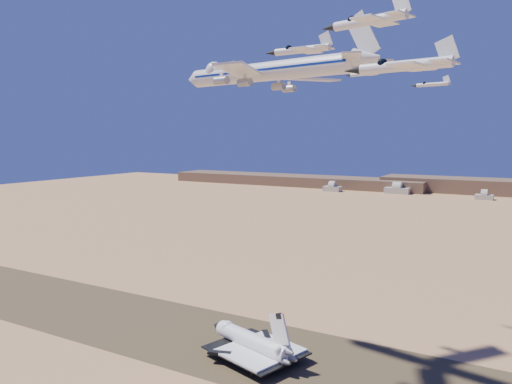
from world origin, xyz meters
The scene contains 14 objects.
ground centered at (0.00, 0.00, 0.00)m, with size 1200.00×1200.00×0.00m, color tan.
runway centered at (0.00, 0.00, 0.03)m, with size 600.00×50.00×0.06m, color #4D4026.
ridgeline centered at (65.32, 527.31, 7.63)m, with size 960.00×90.00×18.00m.
hangars centered at (-64.00, 478.43, 4.83)m, with size 200.50×29.50×30.00m.
shuttle centered at (14.63, -5.05, 4.96)m, with size 37.78×29.79×18.44m.
carrier_747 centered at (15.35, 0.06, 91.51)m, with size 74.28×56.40×18.44m.
crew_a centered at (23.93, -12.08, 0.91)m, with size 0.62×0.41×1.71m, color orange.
crew_b centered at (21.24, -16.07, 0.87)m, with size 0.79×0.46×1.63m, color orange.
crew_c centered at (21.58, -11.31, 0.87)m, with size 0.95×0.49×1.62m, color orange.
chase_jet_a centered at (48.75, -43.64, 89.18)m, with size 15.61×8.39×3.89m.
chase_jet_b centered at (68.97, -63.77, 88.81)m, with size 15.17×8.77×3.85m.
chase_jet_c centered at (77.28, -75.76, 80.22)m, with size 14.75×8.24×3.69m.
chase_jet_e centered at (33.83, 45.81, 94.69)m, with size 15.14×8.72×3.84m.
chase_jet_f centered at (55.90, 57.77, 90.75)m, with size 15.05×8.50×3.78m.
Camera 1 is at (92.67, -139.02, 71.63)m, focal length 35.00 mm.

